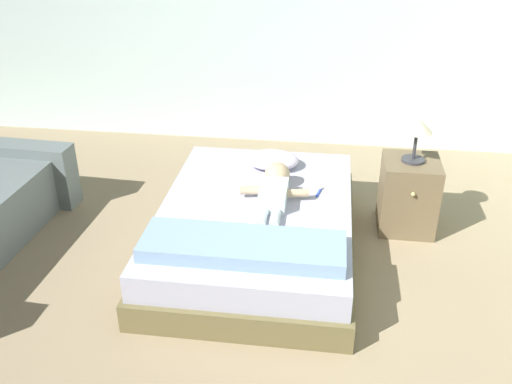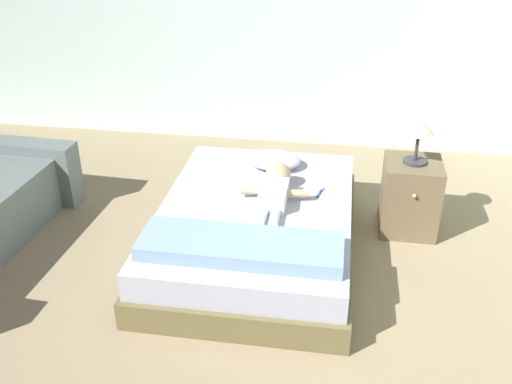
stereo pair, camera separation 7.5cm
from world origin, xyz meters
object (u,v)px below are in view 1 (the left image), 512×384
pillow (272,160)px  toothbrush (319,191)px  bed (256,228)px  nightstand (408,195)px  baby (275,189)px  lamp (417,129)px

pillow → toothbrush: pillow is taller
pillow → bed: bearing=-94.0°
toothbrush → nightstand: (0.64, 0.23, -0.10)m
bed → pillow: bearing=86.0°
baby → lamp: 1.07m
pillow → baby: 0.49m
lamp → toothbrush: bearing=-160.7°
pillow → toothbrush: 0.52m
baby → lamp: (0.95, 0.34, 0.35)m
bed → baby: baby is taller
pillow → lamp: size_ratio=1.23×
bed → baby: bearing=47.2°
baby → toothbrush: (0.30, 0.12, -0.06)m
toothbrush → lamp: (0.64, 0.23, 0.41)m
bed → nightstand: nightstand is taller
pillow → baby: bearing=-81.7°
toothbrush → nightstand: nightstand is taller
bed → toothbrush: 0.52m
bed → nightstand: 1.16m
bed → nightstand: (1.06, 0.46, 0.09)m
bed → lamp: size_ratio=5.78×
nightstand → lamp: size_ratio=1.67×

